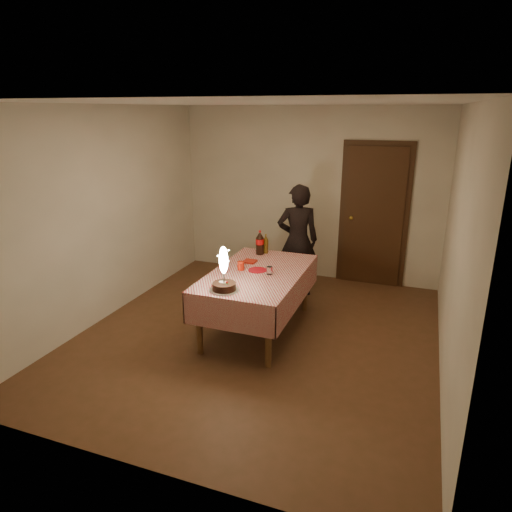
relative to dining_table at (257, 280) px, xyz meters
name	(u,v)px	position (x,y,z in m)	size (l,w,h in m)	color
ground	(258,336)	(0.05, -0.14, -0.64)	(4.00, 4.50, 0.01)	brown
room_shell	(263,195)	(0.09, -0.07, 1.01)	(4.04, 4.54, 2.62)	silver
dining_table	(257,280)	(0.00, 0.00, 0.00)	(1.02, 1.72, 0.74)	brown
birthday_cake	(224,278)	(-0.13, -0.65, 0.23)	(0.31, 0.31, 0.47)	white
red_plate	(257,270)	(-0.02, 0.05, 0.10)	(0.22, 0.22, 0.01)	red
red_cup	(241,266)	(-0.21, 0.00, 0.15)	(0.08, 0.08, 0.10)	red
clear_cup	(270,270)	(0.16, -0.03, 0.14)	(0.07, 0.07, 0.09)	white
napkin_stack	(250,261)	(-0.21, 0.30, 0.11)	(0.15, 0.15, 0.02)	#AF2214
cola_bottle	(260,243)	(-0.21, 0.65, 0.25)	(0.10, 0.10, 0.32)	black
amber_bottle_left	(266,244)	(-0.15, 0.72, 0.22)	(0.06, 0.06, 0.25)	#573D0E
photographer	(298,240)	(0.13, 1.28, 0.15)	(0.68, 0.57, 1.58)	black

